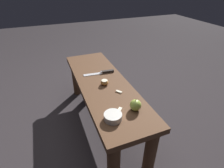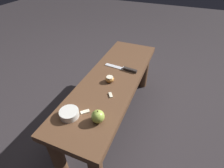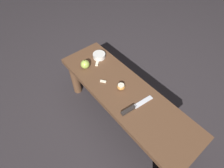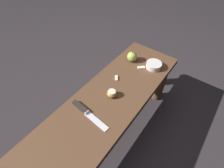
{
  "view_description": "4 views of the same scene",
  "coord_description": "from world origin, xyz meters",
  "px_view_note": "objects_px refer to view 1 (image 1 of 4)",
  "views": [
    {
      "loc": [
        1.11,
        -0.36,
        1.12
      ],
      "look_at": [
        0.1,
        0.04,
        0.45
      ],
      "focal_mm": 28.0,
      "sensor_mm": 36.0,
      "label": 1
    },
    {
      "loc": [
        0.92,
        0.38,
        1.14
      ],
      "look_at": [
        0.1,
        0.04,
        0.45
      ],
      "focal_mm": 28.0,
      "sensor_mm": 36.0,
      "label": 2
    },
    {
      "loc": [
        -0.53,
        0.55,
        1.42
      ],
      "look_at": [
        0.1,
        0.04,
        0.45
      ],
      "focal_mm": 28.0,
      "sensor_mm": 36.0,
      "label": 3
    },
    {
      "loc": [
        -0.48,
        -0.39,
        1.22
      ],
      "look_at": [
        0.1,
        0.04,
        0.45
      ],
      "focal_mm": 28.0,
      "sensor_mm": 36.0,
      "label": 4
    }
  ],
  "objects_px": {
    "wooden_bench": "(103,92)",
    "apple_cut": "(105,82)",
    "knife": "(103,72)",
    "bowl": "(113,117)",
    "apple_whole": "(135,105)"
  },
  "relations": [
    {
      "from": "apple_cut",
      "to": "bowl",
      "type": "bearing_deg",
      "value": -12.66
    },
    {
      "from": "apple_whole",
      "to": "apple_cut",
      "type": "height_order",
      "value": "apple_whole"
    },
    {
      "from": "apple_whole",
      "to": "bowl",
      "type": "bearing_deg",
      "value": -80.17
    },
    {
      "from": "wooden_bench",
      "to": "apple_cut",
      "type": "xyz_separation_m",
      "value": [
        0.04,
        0.0,
        0.11
      ]
    },
    {
      "from": "apple_whole",
      "to": "apple_cut",
      "type": "relative_size",
      "value": 1.34
    },
    {
      "from": "apple_whole",
      "to": "bowl",
      "type": "xyz_separation_m",
      "value": [
        0.03,
        -0.16,
        -0.02
      ]
    },
    {
      "from": "apple_cut",
      "to": "bowl",
      "type": "height_order",
      "value": "same"
    },
    {
      "from": "apple_whole",
      "to": "wooden_bench",
      "type": "bearing_deg",
      "value": -168.47
    },
    {
      "from": "wooden_bench",
      "to": "knife",
      "type": "bearing_deg",
      "value": 159.18
    },
    {
      "from": "apple_whole",
      "to": "bowl",
      "type": "height_order",
      "value": "apple_whole"
    },
    {
      "from": "wooden_bench",
      "to": "apple_whole",
      "type": "xyz_separation_m",
      "value": [
        0.38,
        0.08,
        0.13
      ]
    },
    {
      "from": "knife",
      "to": "apple_whole",
      "type": "relative_size",
      "value": 3.26
    },
    {
      "from": "knife",
      "to": "apple_cut",
      "type": "bearing_deg",
      "value": 80.02
    },
    {
      "from": "wooden_bench",
      "to": "apple_cut",
      "type": "height_order",
      "value": "apple_cut"
    },
    {
      "from": "apple_cut",
      "to": "knife",
      "type": "bearing_deg",
      "value": 164.42
    }
  ]
}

